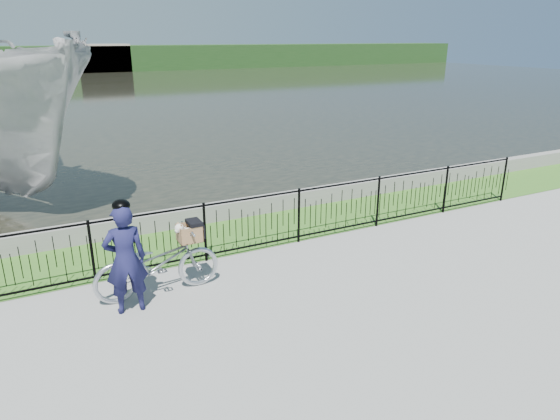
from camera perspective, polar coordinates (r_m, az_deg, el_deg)
ground at (r=8.63m, az=1.52°, el=-8.50°), size 120.00×120.00×0.00m
grass_strip at (r=10.77m, az=-5.13°, el=-2.72°), size 60.00×2.00×0.01m
water at (r=40.07m, az=-22.30°, el=12.06°), size 120.00×120.00×0.00m
quay_wall at (r=11.58m, az=-7.04°, el=-0.17°), size 60.00×0.30×0.40m
fence at (r=9.71m, az=-2.98°, el=-1.56°), size 14.00×0.06×1.15m
far_treeline at (r=66.84m, az=-24.98°, el=15.34°), size 120.00×6.00×3.00m
far_building_right at (r=65.95m, az=-19.54°, el=16.05°), size 6.00×3.00×3.20m
bicycle_rig at (r=8.36m, az=-13.78°, el=-5.90°), size 2.04×0.71×1.19m
cyclist at (r=7.83m, az=-17.27°, el=-5.26°), size 0.64×0.44×1.79m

